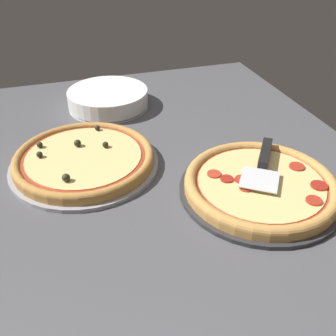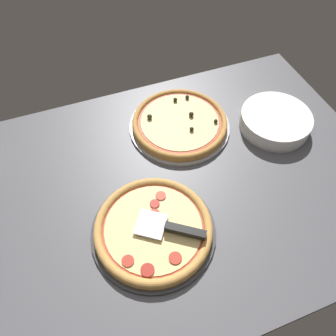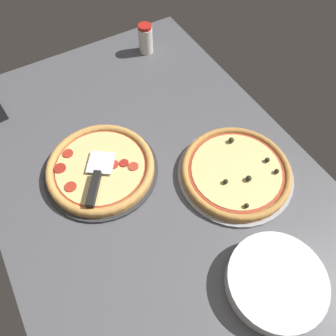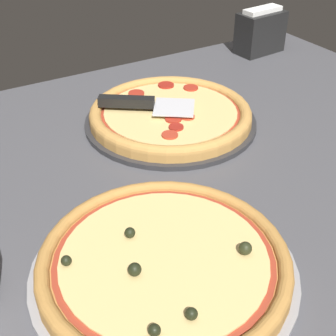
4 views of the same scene
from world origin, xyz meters
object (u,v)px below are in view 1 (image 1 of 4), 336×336
pizza_back (84,158)px  plate_stack (108,99)px  serving_spatula (264,159)px  pizza_front (261,184)px

pizza_back → plate_stack: 34.21cm
pizza_back → serving_spatula: size_ratio=1.78×
plate_stack → pizza_back: bearing=159.9°
pizza_front → plate_stack: bearing=23.8°
pizza_back → serving_spatula: serving_spatula is taller
serving_spatula → plate_stack: serving_spatula is taller
plate_stack → pizza_front: bearing=-156.2°
pizza_front → serving_spatula: serving_spatula is taller
pizza_back → serving_spatula: 42.94cm
serving_spatula → plate_stack: size_ratio=0.76×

